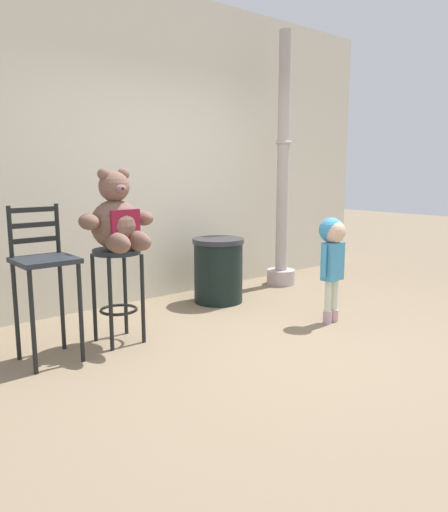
# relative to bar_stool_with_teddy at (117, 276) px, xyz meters

# --- Properties ---
(ground_plane) EXTENTS (24.00, 24.00, 0.00)m
(ground_plane) POSITION_rel_bar_stool_with_teddy_xyz_m (0.96, -1.08, -0.55)
(ground_plane) COLOR #7F6C54
(building_wall) EXTENTS (6.84, 0.30, 3.23)m
(building_wall) POSITION_rel_bar_stool_with_teddy_xyz_m (0.96, 1.17, 1.07)
(building_wall) COLOR beige
(building_wall) RESTS_ON ground_plane
(bar_stool_with_teddy) EXTENTS (0.38, 0.38, 0.77)m
(bar_stool_with_teddy) POSITION_rel_bar_stool_with_teddy_xyz_m (0.00, 0.00, 0.00)
(bar_stool_with_teddy) COLOR #21262D
(bar_stool_with_teddy) RESTS_ON ground_plane
(teddy_bear) EXTENTS (0.61, 0.55, 0.64)m
(teddy_bear) POSITION_rel_bar_stool_with_teddy_xyz_m (-0.00, -0.03, 0.46)
(teddy_bear) COLOR brown
(teddy_bear) RESTS_ON bar_stool_with_teddy
(child_walking) EXTENTS (0.31, 0.25, 0.97)m
(child_walking) POSITION_rel_bar_stool_with_teddy_xyz_m (1.74, -0.78, 0.16)
(child_walking) COLOR #C399A5
(child_walking) RESTS_ON ground_plane
(trash_bin) EXTENTS (0.54, 0.54, 0.68)m
(trash_bin) POSITION_rel_bar_stool_with_teddy_xyz_m (1.42, 0.44, -0.20)
(trash_bin) COLOR black
(trash_bin) RESTS_ON ground_plane
(lamppost) EXTENTS (0.34, 0.34, 2.96)m
(lamppost) POSITION_rel_bar_stool_with_teddy_xyz_m (2.53, 0.58, 0.63)
(lamppost) COLOR #B4A2A3
(lamppost) RESTS_ON ground_plane
(bar_chair_empty) EXTENTS (0.41, 0.41, 1.14)m
(bar_chair_empty) POSITION_rel_bar_stool_with_teddy_xyz_m (-0.59, -0.01, 0.13)
(bar_chair_empty) COLOR #21262D
(bar_chair_empty) RESTS_ON ground_plane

